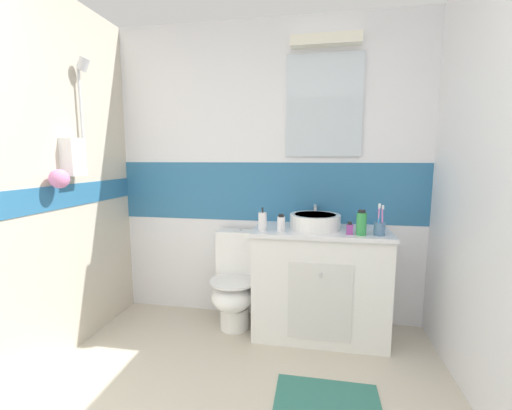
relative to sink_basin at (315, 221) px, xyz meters
name	(u,v)px	position (x,y,z in m)	size (l,w,h in m)	color
wall_back_tiled	(269,173)	(-0.40, 0.28, 0.35)	(3.20, 0.20, 2.50)	white
wall_left_shower_alcove	(1,182)	(-1.76, -0.97, 0.34)	(0.24, 3.48, 2.50)	beige
vanity_cabinet	(319,282)	(0.05, -0.02, -0.48)	(1.02, 0.52, 0.85)	white
sink_basin	(315,221)	(0.00, 0.00, 0.00)	(0.39, 0.43, 0.16)	white
toilet	(235,283)	(-0.63, -0.01, -0.54)	(0.37, 0.50, 0.80)	white
toothbrush_cup	(380,227)	(0.45, -0.16, 0.00)	(0.08, 0.08, 0.23)	#4C7299
soap_dispenser	(263,221)	(-0.38, -0.15, 0.01)	(0.06, 0.06, 0.18)	white
lotion_bottle_short	(281,223)	(-0.24, -0.16, 0.00)	(0.06, 0.06, 0.13)	white
mouthwash_bottle	(361,223)	(0.32, -0.18, 0.03)	(0.07, 0.07, 0.18)	green
perfume_flask_small	(350,228)	(0.24, -0.17, -0.02)	(0.04, 0.03, 0.09)	#993F99
bath_mat	(327,402)	(0.10, -0.79, -0.90)	(0.60, 0.39, 0.01)	#337266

